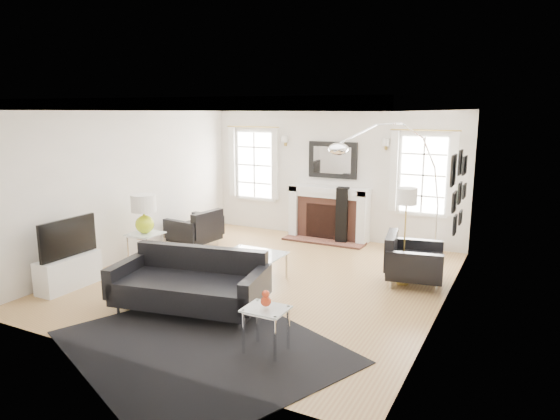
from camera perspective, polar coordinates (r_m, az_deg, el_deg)
The scene contains 25 objects.
floor at distance 8.11m, azimuth -1.89°, elevation -7.89°, with size 6.00×6.00×0.00m, color #A37144.
back_wall at distance 10.45m, azimuth 6.09°, elevation 4.36°, with size 5.50×0.04×2.80m, color silver.
front_wall at distance 5.40m, azimuth -17.67°, elevation -2.96°, with size 5.50×0.04×2.80m, color silver.
left_wall at distance 9.39m, azimuth -16.80°, elevation 3.11°, with size 0.04×6.00×2.80m, color silver.
right_wall at distance 6.87m, azimuth 18.50°, elevation 0.04°, with size 0.04×6.00×2.80m, color silver.
ceiling at distance 7.65m, azimuth -2.03°, elevation 12.30°, with size 5.50×6.00×0.02m, color white.
crown_molding at distance 7.65m, azimuth -2.03°, elevation 11.85°, with size 5.50×6.00×0.12m, color white.
fireplace at distance 10.40m, azimuth 5.57°, elevation -0.46°, with size 1.70×0.69×1.11m.
mantel_mirror at distance 10.38m, azimuth 6.03°, elevation 5.70°, with size 1.05×0.07×0.75m.
window_left at distance 11.19m, azimuth -2.90°, elevation 5.19°, with size 1.24×0.15×1.62m.
window_right at distance 9.89m, azimuth 16.05°, elevation 3.90°, with size 1.24×0.15×1.62m.
gallery_wall at distance 8.12m, azimuth 19.77°, elevation 2.61°, with size 0.04×1.73×1.29m.
tv_unit at distance 8.28m, azimuth -22.99°, elevation -6.05°, with size 0.35×1.00×1.09m.
area_rug at distance 6.03m, azimuth -9.01°, elevation -15.17°, with size 3.04×2.54×0.01m, color black.
sofa at distance 6.92m, azimuth -10.10°, elevation -8.37°, with size 2.18×1.30×0.67m.
armchair_left at distance 10.00m, azimuth -9.50°, elevation -2.24°, with size 0.92×1.00×0.61m.
armchair_right at distance 8.08m, azimuth 14.71°, elevation -5.68°, with size 1.00×1.08×0.64m.
coffee_table at distance 7.90m, azimuth -3.53°, elevation -5.44°, with size 0.96×0.96×0.43m.
side_table_left at distance 9.01m, azimuth -15.12°, elevation -3.24°, with size 0.52×0.52×0.57m.
nesting_table at distance 5.68m, azimuth -1.62°, elevation -12.21°, with size 0.48×0.40×0.53m.
gourd_lamp at distance 8.90m, azimuth -15.29°, elevation -0.13°, with size 0.43×0.43×0.68m.
orange_vase at distance 5.60m, azimuth -1.63°, elevation -10.17°, with size 0.12×0.12×0.19m.
arc_floor_lamp at distance 9.08m, azimuth 12.42°, elevation 2.92°, with size 1.80×1.67×2.55m.
stick_floor_lamp at distance 7.80m, azimuth 14.27°, elevation 0.97°, with size 0.31×0.31×1.52m.
speaker_tower at distance 10.15m, azimuth 7.13°, elevation -0.63°, with size 0.23×0.23×1.15m, color black.
Camera 1 is at (3.73, -6.68, 2.71)m, focal length 32.00 mm.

